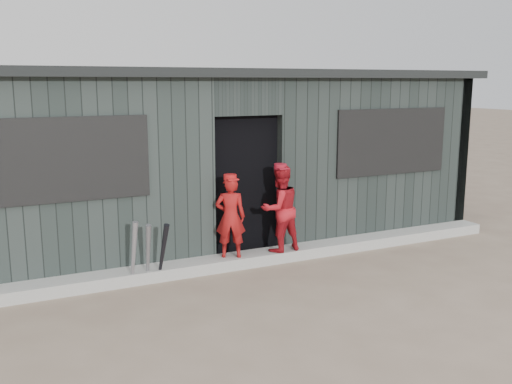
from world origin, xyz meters
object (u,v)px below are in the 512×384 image
bat_right (163,253)px  player_red_right (280,209)px  player_red_left (230,217)px  bat_mid (148,254)px  dugout (209,156)px  player_grey_back (270,209)px  bat_left (134,254)px

bat_right → player_red_right: bearing=5.5°
player_red_left → bat_right: bearing=34.4°
bat_mid → dugout: 2.57m
player_red_left → player_red_right: bearing=-159.2°
dugout → player_red_left: bearing=-102.4°
bat_right → player_grey_back: 2.13m
bat_left → bat_right: bearing=-2.4°
bat_mid → player_grey_back: bearing=21.9°
bat_right → player_red_left: player_red_left is taller
bat_left → dugout: size_ratio=0.10×
player_red_right → bat_mid: bearing=-1.8°
bat_mid → bat_right: (0.17, -0.04, 0.00)m
bat_left → bat_mid: size_ratio=1.05×
bat_left → player_grey_back: size_ratio=0.74×
bat_left → dugout: (1.71, 1.88, 0.87)m
player_grey_back → bat_mid: bearing=11.5°
bat_left → player_red_left: (1.34, 0.18, 0.28)m
bat_right → player_red_left: bearing=11.2°
bat_mid → player_grey_back: player_grey_back is taller
bat_mid → player_red_left: bearing=7.8°
player_red_right → player_grey_back: 0.77m
bat_right → bat_left: bearing=177.6°
bat_mid → player_red_left: (1.16, 0.16, 0.30)m
player_grey_back → player_red_left: bearing=25.7°
bat_left → dugout: dugout is taller
player_grey_back → bat_left: bearing=10.4°
bat_left → player_red_left: 1.38m
bat_right → player_grey_back: size_ratio=0.72×
dugout → player_red_right: bearing=-78.5°
bat_left → player_grey_back: player_grey_back is taller
bat_left → player_red_right: 2.10m
bat_left → bat_right: 0.36m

